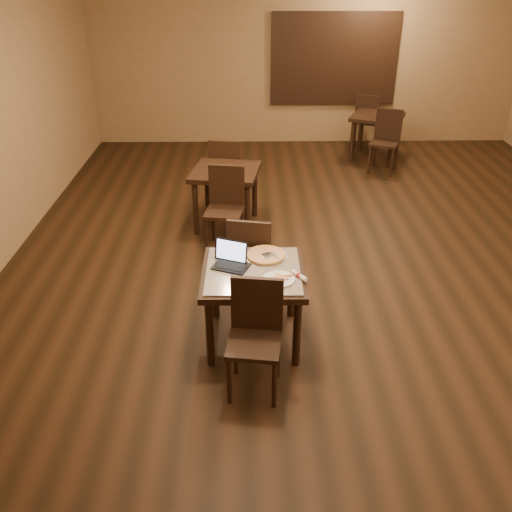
{
  "coord_description": "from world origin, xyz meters",
  "views": [
    {
      "loc": [
        -1.11,
        -5.48,
        3.23
      ],
      "look_at": [
        -1.04,
        -1.21,
        0.85
      ],
      "focal_mm": 38.0,
      "sensor_mm": 36.0,
      "label": 1
    }
  ],
  "objects_px": {
    "pizza_pan": "(266,256)",
    "other_table_a_chair_far": "(368,118)",
    "other_table_a": "(377,123)",
    "other_table_b_chair_far": "(226,169)",
    "chair_main_far": "(251,256)",
    "other_table_b_chair_near": "(225,203)",
    "chair_main_near": "(256,330)",
    "other_table_a_chair_near": "(386,137)",
    "tiled_table": "(253,280)",
    "other_table_b": "(226,179)",
    "laptop": "(231,259)"
  },
  "relations": [
    {
      "from": "chair_main_far",
      "to": "other_table_b_chair_far",
      "type": "height_order",
      "value": "other_table_b_chair_far"
    },
    {
      "from": "chair_main_far",
      "to": "other_table_b",
      "type": "xyz_separation_m",
      "value": [
        -0.32,
        1.91,
        0.09
      ]
    },
    {
      "from": "tiled_table",
      "to": "other_table_b_chair_far",
      "type": "distance_m",
      "value": 3.14
    },
    {
      "from": "chair_main_near",
      "to": "other_table_b_chair_far",
      "type": "xyz_separation_m",
      "value": [
        -0.36,
        3.74,
        0.02
      ]
    },
    {
      "from": "other_table_a_chair_near",
      "to": "other_table_b",
      "type": "height_order",
      "value": "other_table_a_chair_near"
    },
    {
      "from": "other_table_a",
      "to": "other_table_b_chair_far",
      "type": "distance_m",
      "value": 3.35
    },
    {
      "from": "other_table_a",
      "to": "other_table_b",
      "type": "relative_size",
      "value": 1.15
    },
    {
      "from": "tiled_table",
      "to": "other_table_b_chair_far",
      "type": "relative_size",
      "value": 0.91
    },
    {
      "from": "chair_main_far",
      "to": "pizza_pan",
      "type": "bearing_deg",
      "value": 121.28
    },
    {
      "from": "other_table_a",
      "to": "other_table_a_chair_near",
      "type": "xyz_separation_m",
      "value": [
        0.04,
        -0.6,
        -0.08
      ]
    },
    {
      "from": "chair_main_far",
      "to": "other_table_b",
      "type": "height_order",
      "value": "chair_main_far"
    },
    {
      "from": "chair_main_far",
      "to": "other_table_a_chair_far",
      "type": "relative_size",
      "value": 0.98
    },
    {
      "from": "chair_main_far",
      "to": "other_table_b_chair_near",
      "type": "height_order",
      "value": "other_table_b_chair_near"
    },
    {
      "from": "other_table_a_chair_far",
      "to": "other_table_b_chair_far",
      "type": "xyz_separation_m",
      "value": [
        -2.55,
        -2.73,
        0.0
      ]
    },
    {
      "from": "other_table_a_chair_far",
      "to": "other_table_a_chair_near",
      "type": "bearing_deg",
      "value": 117.26
    },
    {
      "from": "chair_main_near",
      "to": "other_table_a_chair_far",
      "type": "xyz_separation_m",
      "value": [
        2.19,
        6.46,
        0.02
      ]
    },
    {
      "from": "pizza_pan",
      "to": "other_table_a_chair_far",
      "type": "height_order",
      "value": "other_table_a_chair_far"
    },
    {
      "from": "other_table_a_chair_far",
      "to": "other_table_b_chair_near",
      "type": "relative_size",
      "value": 1.0
    },
    {
      "from": "chair_main_far",
      "to": "pizza_pan",
      "type": "height_order",
      "value": "chair_main_far"
    },
    {
      "from": "chair_main_near",
      "to": "pizza_pan",
      "type": "bearing_deg",
      "value": 90.34
    },
    {
      "from": "tiled_table",
      "to": "chair_main_near",
      "type": "xyz_separation_m",
      "value": [
        0.01,
        -0.61,
        -0.1
      ]
    },
    {
      "from": "chair_main_far",
      "to": "other_table_a_chair_near",
      "type": "bearing_deg",
      "value": -108.43
    },
    {
      "from": "chair_main_near",
      "to": "other_table_a_chair_near",
      "type": "relative_size",
      "value": 0.97
    },
    {
      "from": "laptop",
      "to": "other_table_a_chair_near",
      "type": "xyz_separation_m",
      "value": [
        2.47,
        4.55,
        -0.25
      ]
    },
    {
      "from": "pizza_pan",
      "to": "laptop",
      "type": "bearing_deg",
      "value": -156.35
    },
    {
      "from": "chair_main_far",
      "to": "laptop",
      "type": "xyz_separation_m",
      "value": [
        -0.18,
        -0.51,
        0.25
      ]
    },
    {
      "from": "laptop",
      "to": "other_table_a_chair_near",
      "type": "relative_size",
      "value": 0.36
    },
    {
      "from": "other_table_a_chair_near",
      "to": "other_table_b_chair_near",
      "type": "xyz_separation_m",
      "value": [
        -2.59,
        -2.72,
        0.0
      ]
    },
    {
      "from": "laptop",
      "to": "other_table_b_chair_far",
      "type": "distance_m",
      "value": 3.04
    },
    {
      "from": "tiled_table",
      "to": "other_table_a",
      "type": "distance_m",
      "value": 5.7
    },
    {
      "from": "other_table_b",
      "to": "other_table_b_chair_near",
      "type": "distance_m",
      "value": 0.6
    },
    {
      "from": "other_table_a",
      "to": "other_table_a_chair_far",
      "type": "distance_m",
      "value": 0.61
    },
    {
      "from": "other_table_b_chair_near",
      "to": "chair_main_far",
      "type": "bearing_deg",
      "value": -67.95
    },
    {
      "from": "other_table_a_chair_near",
      "to": "other_table_b_chair_far",
      "type": "height_order",
      "value": "other_table_b_chair_far"
    },
    {
      "from": "chair_main_far",
      "to": "laptop",
      "type": "height_order",
      "value": "chair_main_far"
    },
    {
      "from": "tiled_table",
      "to": "other_table_a_chair_far",
      "type": "height_order",
      "value": "other_table_a_chair_far"
    },
    {
      "from": "chair_main_far",
      "to": "other_table_a",
      "type": "bearing_deg",
      "value": -104.79
    },
    {
      "from": "pizza_pan",
      "to": "other_table_b_chair_near",
      "type": "xyz_separation_m",
      "value": [
        -0.44,
        1.69,
        -0.19
      ]
    },
    {
      "from": "other_table_b_chair_near",
      "to": "other_table_b",
      "type": "bearing_deg",
      "value": 100.48
    },
    {
      "from": "tiled_table",
      "to": "other_table_a_chair_near",
      "type": "distance_m",
      "value": 5.17
    },
    {
      "from": "chair_main_near",
      "to": "other_table_a_chair_near",
      "type": "height_order",
      "value": "other_table_a_chair_near"
    },
    {
      "from": "laptop",
      "to": "other_table_b_chair_far",
      "type": "height_order",
      "value": "other_table_b_chair_far"
    },
    {
      "from": "tiled_table",
      "to": "other_table_b_chair_far",
      "type": "height_order",
      "value": "other_table_b_chair_far"
    },
    {
      "from": "other_table_b_chair_near",
      "to": "other_table_b_chair_far",
      "type": "height_order",
      "value": "same"
    },
    {
      "from": "tiled_table",
      "to": "other_table_b_chair_far",
      "type": "bearing_deg",
      "value": 96.96
    },
    {
      "from": "tiled_table",
      "to": "other_table_a_chair_near",
      "type": "height_order",
      "value": "other_table_a_chair_near"
    },
    {
      "from": "other_table_a_chair_far",
      "to": "other_table_a",
      "type": "bearing_deg",
      "value": 117.26
    },
    {
      "from": "other_table_a",
      "to": "other_table_b_chair_far",
      "type": "bearing_deg",
      "value": -116.76
    },
    {
      "from": "laptop",
      "to": "other_table_a_chair_far",
      "type": "relative_size",
      "value": 0.36
    },
    {
      "from": "chair_main_far",
      "to": "other_table_a",
      "type": "distance_m",
      "value": 5.15
    }
  ]
}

